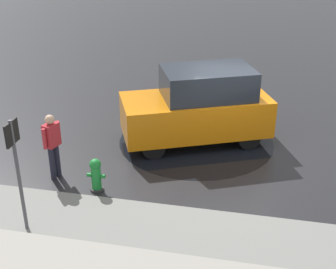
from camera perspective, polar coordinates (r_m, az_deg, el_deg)
name	(u,v)px	position (r m, az deg, el deg)	size (l,w,h in m)	color
ground_plane	(234,155)	(12.29, 8.07, -2.54)	(60.00, 60.00, 0.00)	black
kerb_strip	(216,263)	(8.81, 5.86, -15.29)	(24.00, 3.20, 0.04)	slate
moving_hatchback	(199,106)	(12.54, 3.77, 3.45)	(4.25, 3.12, 2.06)	orange
fire_hydrant	(96,175)	(10.66, -8.77, -4.91)	(0.42, 0.31, 0.80)	#197A2D
pedestrian	(52,141)	(11.09, -13.93, -0.83)	(0.33, 0.55, 1.62)	#B2262D
sign_post	(16,161)	(9.13, -18.01, -3.07)	(0.07, 0.44, 2.40)	#4C4C51
puddle_patch	(196,141)	(12.94, 3.44, -0.76)	(4.24, 4.24, 0.01)	black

